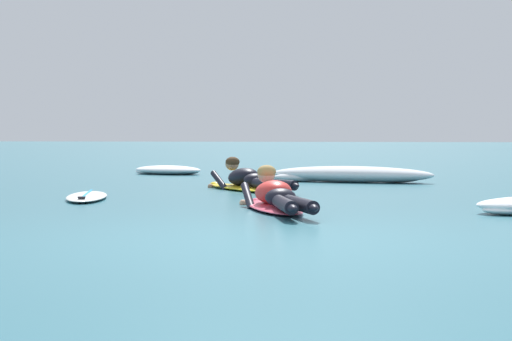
# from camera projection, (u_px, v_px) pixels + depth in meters

# --- Properties ---
(ground_plane) EXTENTS (120.00, 120.00, 0.00)m
(ground_plane) POSITION_uv_depth(u_px,v_px,m) (337.00, 179.00, 17.52)
(ground_plane) COLOR #2D6B7A
(surfer_near) EXTENTS (1.18, 2.53, 0.53)m
(surfer_near) POSITION_uv_depth(u_px,v_px,m) (276.00, 198.00, 10.40)
(surfer_near) COLOR #E54C66
(surfer_near) RESTS_ON ground
(surfer_far) EXTENTS (1.82, 2.43, 0.53)m
(surfer_far) POSITION_uv_depth(u_px,v_px,m) (248.00, 181.00, 13.98)
(surfer_far) COLOR yellow
(surfer_far) RESTS_ON ground
(drifting_surfboard) EXTENTS (0.95, 1.97, 0.16)m
(drifting_surfboard) POSITION_uv_depth(u_px,v_px,m) (87.00, 196.00, 12.25)
(drifting_surfboard) COLOR white
(drifting_surfboard) RESTS_ON ground
(whitewater_front) EXTENTS (2.95, 1.25, 0.28)m
(whitewater_front) POSITION_uv_depth(u_px,v_px,m) (352.00, 175.00, 16.27)
(whitewater_front) COLOR white
(whitewater_front) RESTS_ON ground
(whitewater_mid_right) EXTENTS (1.70, 1.31, 0.18)m
(whitewater_mid_right) POSITION_uv_depth(u_px,v_px,m) (168.00, 170.00, 19.28)
(whitewater_mid_right) COLOR white
(whitewater_mid_right) RESTS_ON ground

